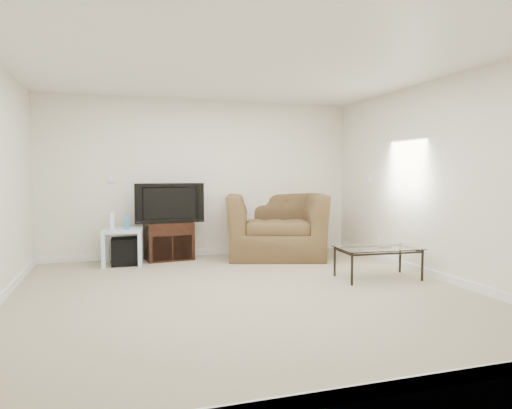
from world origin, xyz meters
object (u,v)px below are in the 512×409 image
object	(u,v)px
tv_stand	(169,241)
recliner	(276,214)
side_table	(123,247)
subwoofer	(126,252)
coffee_table	(378,263)
television	(169,203)

from	to	relation	value
tv_stand	recliner	bearing A→B (deg)	-14.84
side_table	subwoofer	xyz separation A→B (m)	(0.03, 0.02, -0.08)
subwoofer	coffee_table	xyz separation A→B (m)	(3.02, -1.87, 0.01)
television	coffee_table	distance (m)	3.21
television	subwoofer	size ratio (longest dim) A/B	2.43
subwoofer	recliner	xyz separation A→B (m)	(2.32, -0.02, 0.48)
tv_stand	subwoofer	distance (m)	0.69
side_table	subwoofer	world-z (taller)	side_table
television	subwoofer	world-z (taller)	television
tv_stand	recliner	world-z (taller)	recliner
television	subwoofer	distance (m)	0.97
recliner	coffee_table	distance (m)	2.03
tv_stand	coffee_table	distance (m)	3.16
side_table	coffee_table	size ratio (longest dim) A/B	0.54
subwoofer	tv_stand	bearing A→B (deg)	18.06
television	recliner	size ratio (longest dim) A/B	0.63
tv_stand	television	world-z (taller)	television
tv_stand	subwoofer	bearing A→B (deg)	-168.96
television	coffee_table	size ratio (longest dim) A/B	0.95
recliner	side_table	bearing A→B (deg)	-163.11
tv_stand	coffee_table	bearing A→B (deg)	-48.23
subwoofer	side_table	bearing A→B (deg)	-151.76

